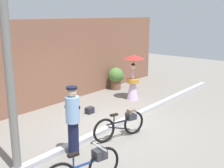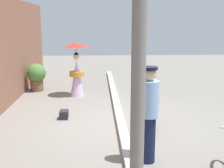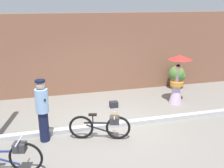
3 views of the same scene
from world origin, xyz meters
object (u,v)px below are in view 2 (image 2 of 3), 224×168
object	(u,v)px
person_officer	(149,112)
backpack_on_pavement	(64,114)
bicycle_far_side	(149,113)
potted_plant_by_door	(37,75)
utility_pole	(139,28)
person_with_parasol	(77,69)

from	to	relation	value
person_officer	backpack_on_pavement	size ratio (longest dim) A/B	5.94
bicycle_far_side	potted_plant_by_door	size ratio (longest dim) A/B	1.63
potted_plant_by_door	backpack_on_pavement	distance (m)	3.48
utility_pole	potted_plant_by_door	bearing A→B (deg)	21.39
backpack_on_pavement	utility_pole	world-z (taller)	utility_pole
person_officer	person_with_parasol	bearing A→B (deg)	18.42
bicycle_far_side	backpack_on_pavement	size ratio (longest dim) A/B	5.64
potted_plant_by_door	utility_pole	size ratio (longest dim) A/B	0.21
bicycle_far_side	person_officer	distance (m)	1.66
person_with_parasol	potted_plant_by_door	size ratio (longest dim) A/B	1.80
utility_pole	person_with_parasol	bearing A→B (deg)	11.14
potted_plant_by_door	backpack_on_pavement	xyz separation A→B (m)	(-3.18, -1.34, -0.46)
potted_plant_by_door	backpack_on_pavement	world-z (taller)	potted_plant_by_door
person_officer	potted_plant_by_door	distance (m)	6.42
bicycle_far_side	potted_plant_by_door	bearing A→B (deg)	40.03
utility_pole	person_officer	bearing A→B (deg)	-16.28
potted_plant_by_door	backpack_on_pavement	size ratio (longest dim) A/B	3.46
person_officer	person_with_parasol	distance (m)	5.04
bicycle_far_side	backpack_on_pavement	world-z (taller)	bicycle_far_side
person_officer	bicycle_far_side	bearing A→B (deg)	-11.09
potted_plant_by_door	bicycle_far_side	bearing A→B (deg)	-139.97
person_officer	backpack_on_pavement	xyz separation A→B (m)	(2.43, 1.77, -0.81)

